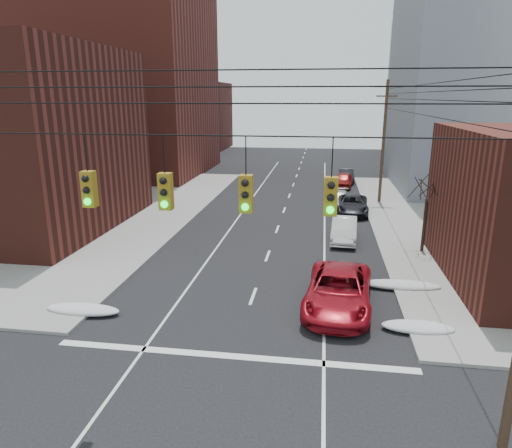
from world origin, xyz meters
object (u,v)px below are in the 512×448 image
(parked_car_b, at_px, (344,230))
(parked_car_f, at_px, (346,176))
(lot_car_a, at_px, (76,218))
(lot_car_d, at_px, (67,200))
(parked_car_d, at_px, (340,199))
(parked_car_e, at_px, (343,180))
(lot_car_c, at_px, (48,207))
(parked_car_c, at_px, (352,205))
(red_pickup, at_px, (338,291))
(parked_car_a, at_px, (351,281))
(lot_car_b, at_px, (121,193))

(parked_car_b, xyz_separation_m, parked_car_f, (1.15, 22.82, -0.05))
(lot_car_a, height_order, lot_car_d, lot_car_d)
(parked_car_d, bearing_deg, lot_car_a, -151.50)
(parked_car_e, bearing_deg, lot_car_c, -138.78)
(parked_car_b, relative_size, parked_car_d, 1.03)
(parked_car_b, relative_size, parked_car_c, 0.86)
(red_pickup, relative_size, lot_car_a, 1.67)
(parked_car_a, height_order, parked_car_b, parked_car_b)
(parked_car_a, xyz_separation_m, lot_car_a, (-19.83, 9.25, 0.10))
(parked_car_a, distance_m, lot_car_a, 21.88)
(red_pickup, bearing_deg, lot_car_a, 155.28)
(parked_car_f, bearing_deg, lot_car_a, -134.57)
(lot_car_a, xyz_separation_m, lot_car_b, (-0.40, 8.78, 0.05))
(parked_car_c, bearing_deg, lot_car_a, -157.69)
(parked_car_e, xyz_separation_m, lot_car_d, (-24.14, -13.98, 0.14))
(parked_car_e, bearing_deg, red_pickup, -84.99)
(parked_car_b, xyz_separation_m, lot_car_c, (-23.83, 3.06, 0.06))
(parked_car_c, xyz_separation_m, lot_car_d, (-24.46, -2.43, 0.16))
(parked_car_b, relative_size, lot_car_d, 1.05)
(parked_car_c, xyz_separation_m, lot_car_a, (-20.83, -7.46, 0.02))
(parked_car_d, xyz_separation_m, parked_car_e, (0.68, 9.05, 0.12))
(parked_car_d, bearing_deg, parked_car_c, -66.36)
(parked_car_b, distance_m, lot_car_a, 19.83)
(parked_car_b, distance_m, parked_car_f, 22.85)
(lot_car_b, bearing_deg, parked_car_b, -125.03)
(lot_car_a, relative_size, lot_car_b, 0.78)
(parked_car_c, xyz_separation_m, parked_car_e, (-0.32, 11.55, 0.02))
(parked_car_c, bearing_deg, parked_car_f, 92.05)
(lot_car_a, relative_size, lot_car_c, 0.80)
(parked_car_f, bearing_deg, parked_car_b, -94.42)
(parked_car_e, bearing_deg, lot_car_b, -146.33)
(parked_car_e, distance_m, lot_car_c, 29.43)
(red_pickup, relative_size, lot_car_b, 1.30)
(parked_car_f, height_order, lot_car_d, lot_car_d)
(red_pickup, xyz_separation_m, parked_car_f, (1.82, 33.43, -0.16))
(parked_car_f, bearing_deg, lot_car_d, -146.21)
(parked_car_c, relative_size, parked_car_e, 1.19)
(parked_car_c, height_order, parked_car_d, parked_car_c)
(parked_car_a, bearing_deg, parked_car_c, 90.54)
(lot_car_a, distance_m, lot_car_b, 8.79)
(parked_car_a, distance_m, parked_car_d, 19.21)
(lot_car_a, bearing_deg, parked_car_a, -103.89)
(red_pickup, xyz_separation_m, lot_car_d, (-22.78, 15.98, 0.03))
(parked_car_f, bearing_deg, parked_car_e, -99.17)
(lot_car_d, bearing_deg, lot_car_c, 178.85)
(parked_car_a, xyz_separation_m, lot_car_c, (-23.83, 11.97, 0.16))
(parked_car_d, distance_m, parked_car_f, 12.57)
(red_pickup, height_order, parked_car_b, red_pickup)
(parked_car_a, relative_size, parked_car_b, 0.84)
(parked_car_b, height_order, parked_car_d, parked_car_b)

